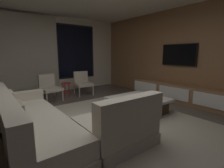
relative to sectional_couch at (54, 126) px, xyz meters
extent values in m
plane|color=#564C44|center=(0.86, 0.04, -0.29)|extent=(9.20, 9.20, 0.00)
cube|color=silver|center=(0.86, 3.70, 1.06)|extent=(6.60, 0.12, 2.70)
cube|color=black|center=(2.16, 3.64, 1.16)|extent=(1.52, 0.02, 2.02)
cube|color=black|center=(2.16, 3.62, 1.16)|extent=(1.40, 0.03, 1.90)
cube|color=#BCB5A3|center=(0.31, 3.52, 1.01)|extent=(2.10, 0.12, 2.60)
cube|color=#8E6642|center=(3.92, 0.04, 1.06)|extent=(0.12, 7.80, 2.70)
cube|color=#ADA391|center=(1.21, -0.06, -0.28)|extent=(3.20, 3.80, 0.01)
cube|color=#B1A997|center=(-0.24, 0.23, -0.20)|extent=(0.90, 2.50, 0.18)
cube|color=beige|center=(-0.24, 0.23, 0.01)|extent=(0.86, 2.42, 0.24)
cube|color=beige|center=(-0.59, 0.23, 0.33)|extent=(0.20, 2.50, 0.40)
cube|color=beige|center=(-0.24, 1.38, 0.22)|extent=(0.90, 0.20, 0.18)
cube|color=#B1A997|center=(0.74, -0.57, -0.20)|extent=(1.10, 0.90, 0.18)
cube|color=beige|center=(0.74, -0.57, 0.01)|extent=(1.07, 0.86, 0.24)
cube|color=beige|center=(0.74, -0.92, 0.33)|extent=(1.10, 0.20, 0.40)
cube|color=beige|center=(-0.47, 0.78, 0.29)|extent=(0.10, 0.36, 0.36)
cube|color=#B2A893|center=(-0.47, -0.07, 0.29)|extent=(0.10, 0.36, 0.36)
cube|color=#3A2F1F|center=(2.04, 0.17, -0.14)|extent=(1.00, 1.00, 0.30)
cube|color=white|center=(2.04, 0.17, 0.04)|extent=(1.16, 1.16, 0.06)
cube|color=#6A84CD|center=(2.09, 0.10, 0.08)|extent=(0.28, 0.20, 0.03)
cube|color=#89D673|center=(2.08, 0.08, 0.11)|extent=(0.25, 0.20, 0.02)
cube|color=#7568A1|center=(2.10, 0.09, 0.13)|extent=(0.25, 0.19, 0.03)
cube|color=#BEBE48|center=(2.11, 0.10, 0.17)|extent=(0.24, 0.15, 0.03)
cylinder|color=#B2ADA0|center=(2.07, 2.27, -0.11)|extent=(0.04, 0.04, 0.36)
cylinder|color=#B2ADA0|center=(1.59, 2.33, -0.11)|extent=(0.04, 0.04, 0.36)
cylinder|color=#B2ADA0|center=(2.13, 2.77, -0.11)|extent=(0.04, 0.04, 0.36)
cylinder|color=#B2ADA0|center=(1.65, 2.83, -0.11)|extent=(0.04, 0.04, 0.36)
cube|color=beige|center=(1.86, 2.55, 0.07)|extent=(0.60, 0.62, 0.08)
cube|color=beige|center=(1.89, 2.79, 0.30)|extent=(0.49, 0.14, 0.38)
cylinder|color=#B2ADA0|center=(0.99, 2.21, -0.11)|extent=(0.04, 0.04, 0.36)
cylinder|color=#B2ADA0|center=(0.52, 2.15, -0.11)|extent=(0.04, 0.04, 0.36)
cylinder|color=#B2ADA0|center=(0.93, 2.71, -0.11)|extent=(0.04, 0.04, 0.36)
cylinder|color=#B2ADA0|center=(0.45, 2.64, -0.11)|extent=(0.04, 0.04, 0.36)
cube|color=beige|center=(0.72, 2.43, 0.07)|extent=(0.61, 0.63, 0.08)
cube|color=beige|center=(0.69, 2.66, 0.30)|extent=(0.49, 0.14, 0.38)
cylinder|color=red|center=(1.16, 2.59, -0.06)|extent=(0.03, 0.03, 0.46)
cylinder|color=red|center=(1.36, 2.59, -0.06)|extent=(0.03, 0.03, 0.46)
cylinder|color=red|center=(1.26, 2.69, -0.06)|extent=(0.03, 0.03, 0.46)
cylinder|color=red|center=(1.26, 2.59, 0.16)|extent=(0.32, 0.32, 0.02)
cube|color=#8E6642|center=(3.64, 0.14, -0.03)|extent=(0.44, 3.10, 0.52)
cube|color=white|center=(3.41, -0.90, 0.00)|extent=(0.02, 0.93, 0.33)
cube|color=white|center=(3.41, 0.14, 0.00)|extent=(0.02, 0.93, 0.33)
cube|color=white|center=(3.41, 1.19, 0.00)|extent=(0.02, 0.93, 0.33)
cube|color=#39281A|center=(3.60, -0.71, -0.17)|extent=(0.33, 0.68, 0.19)
cube|color=beige|center=(3.60, -0.97, -0.19)|extent=(0.03, 0.04, 0.16)
cube|color=#C36458|center=(3.60, -0.89, -0.18)|extent=(0.03, 0.04, 0.18)
cube|color=slate|center=(3.60, -0.82, -0.19)|extent=(0.03, 0.04, 0.16)
cube|color=#985B60|center=(3.60, -0.75, -0.18)|extent=(0.03, 0.04, 0.18)
cube|color=#82479C|center=(3.60, -0.67, -0.19)|extent=(0.03, 0.04, 0.15)
cube|color=#A3D759|center=(3.60, -0.60, -0.18)|extent=(0.03, 0.04, 0.17)
cube|color=#63C880|center=(3.60, -0.52, -0.19)|extent=(0.03, 0.04, 0.15)
cube|color=#96B999|center=(3.60, -0.45, -0.17)|extent=(0.03, 0.04, 0.18)
cube|color=black|center=(3.81, 0.29, 1.06)|extent=(0.04, 1.08, 0.63)
cube|color=black|center=(3.81, 0.29, 1.06)|extent=(0.05, 1.04, 0.59)
camera|label=1|loc=(-0.78, -2.47, 1.09)|focal=26.92mm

